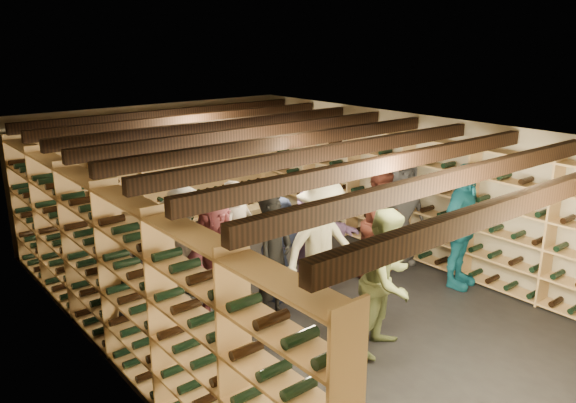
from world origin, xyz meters
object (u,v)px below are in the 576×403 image
at_px(crate_stack_right, 257,219).
at_px(person_7, 239,240).
at_px(person_9, 185,243).
at_px(crate_stack_left, 160,268).
at_px(person_2, 387,281).
at_px(person_3, 322,247).
at_px(person_12, 400,211).
at_px(person_8, 382,223).
at_px(person_6, 278,248).
at_px(person_0, 149,287).
at_px(person_4, 462,226).
at_px(person_11, 311,239).
at_px(crate_loose, 212,248).
at_px(person_1, 274,256).
at_px(person_5, 216,256).

xyz_separation_m(crate_stack_right, person_7, (-1.84, -2.11, 0.61)).
bearing_deg(person_9, crate_stack_left, 95.36).
bearing_deg(person_2, person_3, 73.33).
distance_m(person_2, person_9, 2.97).
bearing_deg(person_3, person_12, 15.10).
bearing_deg(person_8, person_7, 154.70).
relative_size(crate_stack_left, crate_stack_right, 1.29).
bearing_deg(person_12, person_9, -177.10).
xyz_separation_m(person_3, person_12, (2.15, 0.47, -0.04)).
bearing_deg(person_12, person_6, -165.46).
xyz_separation_m(person_3, person_7, (-0.62, 1.07, -0.07)).
height_order(crate_stack_left, person_0, person_0).
distance_m(crate_stack_right, person_12, 2.93).
xyz_separation_m(person_0, person_2, (2.16, -1.79, 0.09)).
height_order(person_2, person_4, person_4).
bearing_deg(crate_stack_right, person_6, -119.91).
distance_m(crate_stack_right, person_11, 2.75).
distance_m(person_8, person_11, 1.21).
bearing_deg(person_7, person_8, -36.79).
distance_m(person_0, person_6, 2.03).
height_order(person_11, person_12, person_12).
relative_size(crate_loose, person_2, 0.28).
distance_m(person_9, person_11, 1.81).
relative_size(person_6, person_12, 0.85).
height_order(crate_stack_left, person_1, person_1).
xyz_separation_m(person_1, person_4, (2.79, -0.92, 0.05)).
relative_size(person_0, person_5, 0.95).
xyz_separation_m(crate_stack_right, person_1, (-1.86, -2.95, 0.64)).
bearing_deg(crate_loose, person_11, -80.13).
relative_size(person_0, person_2, 0.90).
xyz_separation_m(person_0, person_6, (2.02, 0.12, -0.03)).
relative_size(person_6, person_8, 0.87).
bearing_deg(person_8, crate_stack_right, 90.63).
distance_m(person_4, person_12, 1.16).
xyz_separation_m(crate_stack_left, person_9, (0.20, -0.44, 0.48)).
relative_size(person_3, person_4, 0.99).
bearing_deg(crate_stack_left, person_2, -66.92).
xyz_separation_m(person_0, person_12, (4.36, -0.13, 0.10)).
height_order(person_0, person_8, person_8).
distance_m(person_1, person_12, 2.80).
xyz_separation_m(crate_stack_left, person_2, (1.36, -3.18, 0.54)).
distance_m(person_4, person_9, 4.03).
bearing_deg(crate_stack_right, person_5, -135.17).
height_order(crate_stack_left, person_12, person_12).
height_order(person_5, person_8, person_8).
height_order(crate_loose, person_9, person_9).
relative_size(person_1, person_4, 0.94).
height_order(crate_stack_right, person_2, person_2).
height_order(crate_loose, person_2, person_2).
distance_m(crate_stack_left, person_2, 3.50).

